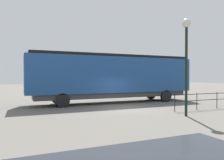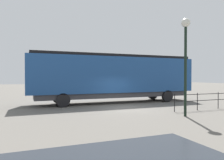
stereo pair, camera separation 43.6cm
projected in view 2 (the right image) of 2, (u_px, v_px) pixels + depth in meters
The scene contains 3 objects.
ground_plane at pixel (126, 108), 16.28m from camera, with size 120.00×120.00×0.00m, color #666059.
locomotive at pixel (119, 76), 19.97m from camera, with size 2.87×15.29×4.38m.
lamp_post at pixel (186, 46), 12.93m from camera, with size 0.54×0.54×5.91m.
Camera 2 is at (14.72, -6.96, 2.39)m, focal length 34.54 mm.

